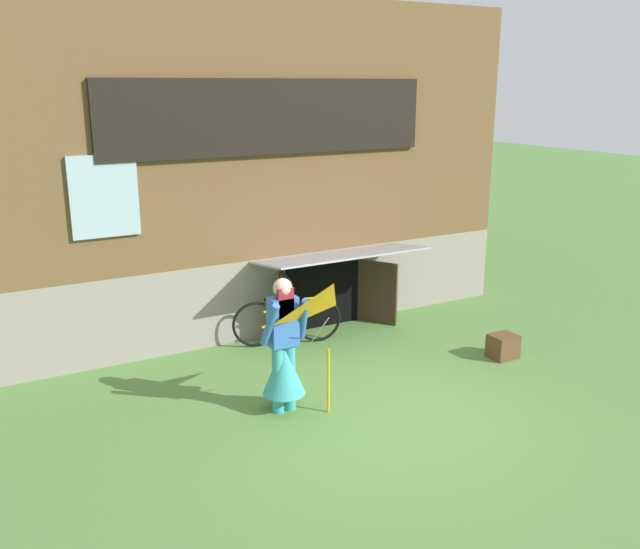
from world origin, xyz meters
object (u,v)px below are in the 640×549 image
(person, at_px, (284,356))
(kite, at_px, (334,314))
(wooden_crate, at_px, (503,346))
(bicycle_yellow, at_px, (287,321))

(person, relative_size, kite, 1.04)
(wooden_crate, bearing_deg, bicycle_yellow, 140.95)
(kite, height_order, wooden_crate, kite)
(person, distance_m, kite, 0.87)
(person, relative_size, bicycle_yellow, 1.03)
(kite, bearing_deg, person, 131.53)
(person, distance_m, bicycle_yellow, 2.27)
(bicycle_yellow, bearing_deg, person, -101.67)
(kite, xyz_separation_m, bicycle_yellow, (0.63, 2.46, -0.95))
(person, xyz_separation_m, bicycle_yellow, (1.04, 1.99, -0.34))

